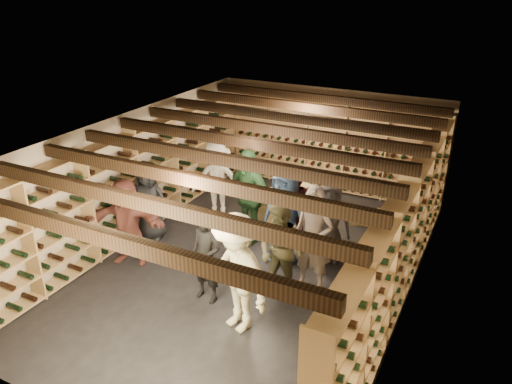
{
  "coord_description": "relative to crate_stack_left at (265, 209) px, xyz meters",
  "views": [
    {
      "loc": [
        3.6,
        -6.88,
        4.82
      ],
      "look_at": [
        -0.01,
        0.2,
        1.31
      ],
      "focal_mm": 35.0,
      "sensor_mm": 36.0,
      "label": 1
    }
  ],
  "objects": [
    {
      "name": "person_2",
      "position": [
        1.23,
        -1.95,
        0.38
      ],
      "size": [
        0.87,
        0.72,
        1.62
      ],
      "primitive_type": "imported",
      "rotation": [
        0.0,
        0.0,
        -0.15
      ],
      "color": "brown",
      "rests_on": "ground"
    },
    {
      "name": "person_12",
      "position": [
        1.54,
        -0.56,
        0.35
      ],
      "size": [
        0.87,
        0.68,
        1.55
      ],
      "primitive_type": "imported",
      "rotation": [
        0.0,
        0.0,
        0.28
      ],
      "color": "#302E33",
      "rests_on": "ground"
    },
    {
      "name": "person_1",
      "position": [
        0.24,
        -2.6,
        0.33
      ],
      "size": [
        0.59,
        0.41,
        1.52
      ],
      "primitive_type": "imported",
      "rotation": [
        0.0,
        0.0,
        -0.1
      ],
      "color": "black",
      "rests_on": "ground"
    },
    {
      "name": "person_6",
      "position": [
        0.86,
        -0.98,
        0.47
      ],
      "size": [
        0.97,
        0.72,
        1.79
      ],
      "primitive_type": "imported",
      "rotation": [
        0.0,
        0.0,
        -0.19
      ],
      "color": "#20304B",
      "rests_on": "ground"
    },
    {
      "name": "ground",
      "position": [
        0.36,
        -1.3,
        -0.42
      ],
      "size": [
        8.0,
        8.0,
        0.0
      ],
      "primitive_type": "plane",
      "color": "black",
      "rests_on": "ground"
    },
    {
      "name": "person_9",
      "position": [
        -1.13,
        0.0,
        0.42
      ],
      "size": [
        1.2,
        0.87,
        1.68
      ],
      "primitive_type": "imported",
      "rotation": [
        0.0,
        0.0,
        0.24
      ],
      "color": "#B9B4AA",
      "rests_on": "ground"
    },
    {
      "name": "ceiling",
      "position": [
        0.36,
        -1.3,
        1.98
      ],
      "size": [
        5.5,
        8.0,
        0.01
      ],
      "primitive_type": "cube",
      "color": "beige",
      "rests_on": "walls"
    },
    {
      "name": "person_0",
      "position": [
        -1.82,
        -1.39,
        0.35
      ],
      "size": [
        0.86,
        0.67,
        1.55
      ],
      "primitive_type": "imported",
      "rotation": [
        0.0,
        0.0,
        0.26
      ],
      "color": "black",
      "rests_on": "ground"
    },
    {
      "name": "person_7",
      "position": [
        1.61,
        -1.56,
        0.48
      ],
      "size": [
        0.67,
        0.44,
        1.81
      ],
      "primitive_type": "imported",
      "rotation": [
        0.0,
        0.0,
        -0.02
      ],
      "color": "gray",
      "rests_on": "ground"
    },
    {
      "name": "person_8",
      "position": [
        0.84,
        -0.43,
        0.36
      ],
      "size": [
        0.88,
        0.75,
        1.57
      ],
      "primitive_type": "imported",
      "rotation": [
        0.0,
        0.0,
        0.22
      ],
      "color": "#47191C",
      "rests_on": "ground"
    },
    {
      "name": "crate_loose",
      "position": [
        1.67,
        1.09,
        -0.34
      ],
      "size": [
        0.56,
        0.44,
        0.17
      ],
      "primitive_type": "cube",
      "rotation": [
        0.0,
        0.0,
        0.23
      ],
      "color": "tan",
      "rests_on": "ground"
    },
    {
      "name": "crate_stack_left",
      "position": [
        0.0,
        0.0,
        0.0
      ],
      "size": [
        0.59,
        0.49,
        0.85
      ],
      "rotation": [
        0.0,
        0.0,
        0.37
      ],
      "color": "tan",
      "rests_on": "ground"
    },
    {
      "name": "wine_rack_left",
      "position": [
        -2.21,
        -1.3,
        0.65
      ],
      "size": [
        0.32,
        7.5,
        2.15
      ],
      "color": "#A87F51",
      "rests_on": "ground"
    },
    {
      "name": "ceiling_joists",
      "position": [
        0.36,
        -1.3,
        1.84
      ],
      "size": [
        5.4,
        7.12,
        0.18
      ],
      "color": "black",
      "rests_on": "ground"
    },
    {
      "name": "person_3",
      "position": [
        1.01,
        -2.99,
        0.5
      ],
      "size": [
        1.35,
        1.06,
        1.84
      ],
      "primitive_type": "imported",
      "rotation": [
        0.0,
        0.0,
        -0.36
      ],
      "color": "beige",
      "rests_on": "ground"
    },
    {
      "name": "wine_rack_right",
      "position": [
        2.93,
        -1.3,
        0.65
      ],
      "size": [
        0.32,
        7.5,
        2.15
      ],
      "color": "#A87F51",
      "rests_on": "ground"
    },
    {
      "name": "person_10",
      "position": [
        -0.07,
        -0.59,
        0.51
      ],
      "size": [
        1.19,
        0.76,
        1.88
      ],
      "primitive_type": "imported",
      "rotation": [
        0.0,
        0.0,
        -0.3
      ],
      "color": "#224625",
      "rests_on": "ground"
    },
    {
      "name": "person_5",
      "position": [
        -1.61,
        -2.26,
        0.38
      ],
      "size": [
        1.56,
        0.87,
        1.61
      ],
      "primitive_type": "imported",
      "rotation": [
        0.0,
        0.0,
        0.28
      ],
      "color": "brown",
      "rests_on": "ground"
    },
    {
      "name": "wine_rack_back",
      "position": [
        0.36,
        2.53,
        0.65
      ],
      "size": [
        4.7,
        0.3,
        2.15
      ],
      "color": "#A87F51",
      "rests_on": "ground"
    },
    {
      "name": "walls",
      "position": [
        0.36,
        -1.3,
        0.78
      ],
      "size": [
        5.52,
        8.02,
        2.4
      ],
      "color": "#BAA890",
      "rests_on": "ground"
    },
    {
      "name": "crate_stack_right",
      "position": [
        0.18,
        1.35,
        -0.17
      ],
      "size": [
        0.59,
        0.5,
        0.51
      ],
      "rotation": [
        0.0,
        0.0,
        -0.42
      ],
      "color": "tan",
      "rests_on": "ground"
    }
  ]
}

